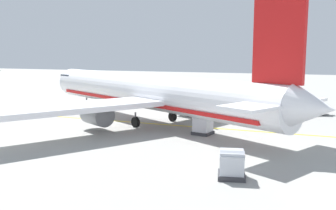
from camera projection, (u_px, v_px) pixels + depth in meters
The scene contains 8 objects.
airliner_foreground at pixel (149, 93), 40.63m from camera, with size 32.38×38.26×11.90m.
service_truck_fuel at pixel (296, 105), 46.76m from camera, with size 3.54×6.34×2.56m.
cargo_container_near at pixel (203, 125), 35.26m from camera, with size 2.02×2.02×2.03m.
cargo_container_mid at pixel (277, 111), 43.27m from camera, with size 1.89×1.89×2.04m.
cargo_container_far at pixel (232, 164), 22.98m from camera, with size 2.01×2.01×1.86m.
crew_marshaller at pixel (280, 115), 40.11m from camera, with size 0.42×0.56×1.72m.
crew_loader_left at pixel (210, 118), 38.54m from camera, with size 0.53×0.45×1.73m.
apron_guide_line at pixel (187, 126), 39.26m from camera, with size 0.30×60.00×0.01m, color yellow.
Camera 1 is at (-20.68, 2.88, 7.80)m, focal length 39.44 mm.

